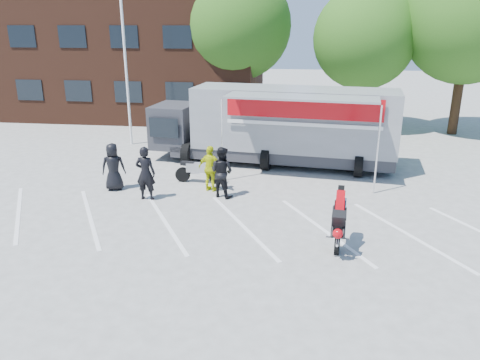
% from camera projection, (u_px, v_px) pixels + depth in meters
% --- Properties ---
extents(ground, '(100.00, 100.00, 0.00)m').
position_uv_depth(ground, '(230.00, 239.00, 13.10)').
color(ground, '#A6A6A1').
rests_on(ground, ground).
extents(parking_bay_lines, '(18.09, 13.33, 0.01)m').
position_uv_depth(parking_bay_lines, '(235.00, 225.00, 14.04)').
color(parking_bay_lines, white).
rests_on(parking_bay_lines, ground).
extents(office_building, '(18.00, 8.00, 7.00)m').
position_uv_depth(office_building, '(119.00, 59.00, 30.12)').
color(office_building, '#482517').
rests_on(office_building, ground).
extents(flagpole, '(1.61, 0.12, 8.00)m').
position_uv_depth(flagpole, '(129.00, 38.00, 21.64)').
color(flagpole, white).
rests_on(flagpole, ground).
extents(tree_left, '(6.12, 6.12, 8.64)m').
position_uv_depth(tree_left, '(237.00, 26.00, 26.58)').
color(tree_left, '#382314').
rests_on(tree_left, ground).
extents(tree_mid, '(5.44, 5.44, 7.68)m').
position_uv_depth(tree_mid, '(364.00, 38.00, 24.98)').
color(tree_mid, '#382314').
rests_on(tree_mid, ground).
extents(tree_right, '(6.46, 6.46, 9.12)m').
position_uv_depth(tree_right, '(468.00, 20.00, 23.59)').
color(tree_right, '#382314').
rests_on(tree_right, ground).
extents(transporter_truck, '(10.65, 6.05, 3.23)m').
position_uv_depth(transporter_truck, '(281.00, 164.00, 20.05)').
color(transporter_truck, gray).
rests_on(transporter_truck, ground).
extents(parked_motorcycle, '(1.93, 0.72, 1.00)m').
position_uv_depth(parked_motorcycle, '(200.00, 183.00, 17.72)').
color(parked_motorcycle, '#AEAEB3').
rests_on(parked_motorcycle, ground).
extents(stunt_bike_rider, '(0.89, 1.65, 1.86)m').
position_uv_depth(stunt_bike_rider, '(337.00, 243.00, 12.89)').
color(stunt_bike_rider, black).
rests_on(stunt_bike_rider, ground).
extents(spectator_leather_a, '(0.96, 0.76, 1.72)m').
position_uv_depth(spectator_leather_a, '(113.00, 167.00, 16.73)').
color(spectator_leather_a, black).
rests_on(spectator_leather_a, ground).
extents(spectator_leather_b, '(0.70, 0.48, 1.87)m').
position_uv_depth(spectator_leather_b, '(146.00, 173.00, 15.78)').
color(spectator_leather_b, black).
rests_on(spectator_leather_b, ground).
extents(spectator_leather_c, '(1.06, 0.97, 1.78)m').
position_uv_depth(spectator_leather_c, '(222.00, 172.00, 16.07)').
color(spectator_leather_c, black).
rests_on(spectator_leather_c, ground).
extents(spectator_hivis, '(1.05, 0.68, 1.66)m').
position_uv_depth(spectator_hivis, '(211.00, 169.00, 16.62)').
color(spectator_hivis, '#D1DC0B').
rests_on(spectator_hivis, ground).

